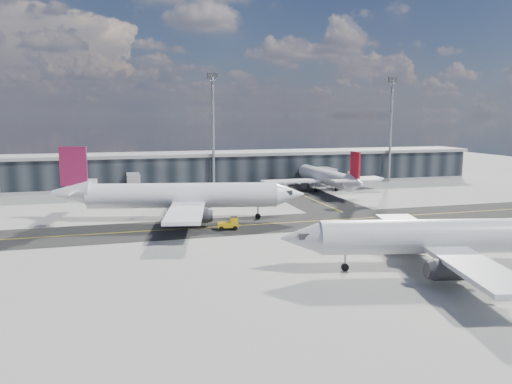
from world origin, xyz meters
TOP-DOWN VIEW (x-y plane):
  - ground at (0.00, 0.00)m, footprint 300.00×300.00m
  - taxiway_lanes at (3.91, 10.74)m, footprint 180.00×63.00m
  - terminal_concourse at (0.04, 54.93)m, footprint 152.00×19.80m
  - floodlight_masts at (0.00, 48.00)m, footprint 102.50×0.70m
  - airliner_af at (-13.07, 11.35)m, footprint 44.22×37.95m
  - airliner_redtail at (25.40, 35.47)m, footprint 31.09×36.56m
  - airliner_near at (15.04, -26.48)m, footprint 41.12×35.30m
  - baggage_tug at (-6.17, 1.39)m, footprint 3.51×2.12m
  - service_van at (16.03, 42.85)m, footprint 3.63×6.02m

SIDE VIEW (x-z plane):
  - ground at x=0.00m, z-range 0.00..0.00m
  - taxiway_lanes at x=3.91m, z-range -0.01..0.03m
  - service_van at x=16.03m, z-range 0.00..1.56m
  - baggage_tug at x=-6.17m, z-range 0.00..2.08m
  - airliner_redtail at x=25.40m, z-range -1.84..9.02m
  - airliner_near at x=15.04m, z-range -2.08..10.18m
  - terminal_concourse at x=0.04m, z-range -0.31..8.49m
  - airliner_af at x=-13.07m, z-range -2.23..10.93m
  - floodlight_masts at x=0.00m, z-range 1.16..30.06m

